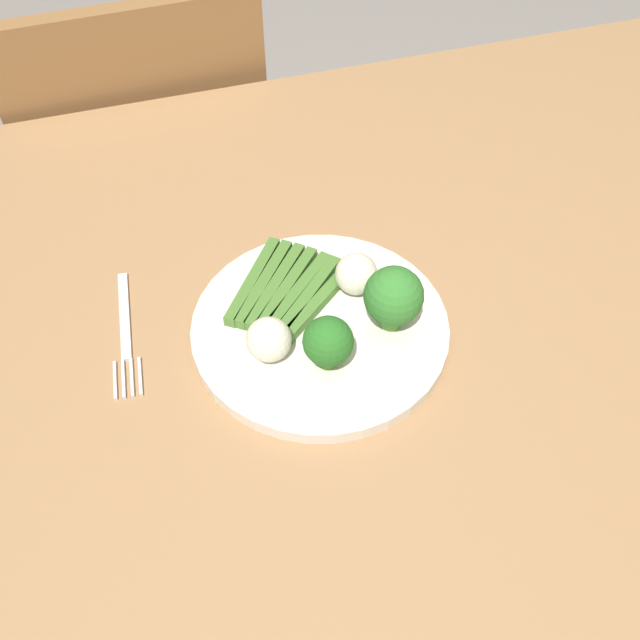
{
  "coord_description": "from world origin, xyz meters",
  "views": [
    {
      "loc": [
        0.2,
        0.41,
        1.31
      ],
      "look_at": [
        0.07,
        -0.02,
        0.77
      ],
      "focal_mm": 39.14,
      "sensor_mm": 36.0,
      "label": 1
    }
  ],
  "objects_px": {
    "asparagus_bundle": "(286,291)",
    "cauliflower_right": "(268,337)",
    "plate": "(320,328)",
    "broccoli_near_center": "(395,295)",
    "dining_table": "(383,385)",
    "fork": "(126,334)",
    "broccoli_back": "(328,342)",
    "cauliflower_mid": "(356,274)",
    "chair": "(155,183)"
  },
  "relations": [
    {
      "from": "chair",
      "to": "asparagus_bundle",
      "type": "xyz_separation_m",
      "value": [
        -0.1,
        0.57,
        0.27
      ]
    },
    {
      "from": "broccoli_near_center",
      "to": "cauliflower_right",
      "type": "distance_m",
      "value": 0.13
    },
    {
      "from": "cauliflower_right",
      "to": "asparagus_bundle",
      "type": "bearing_deg",
      "value": -117.71
    },
    {
      "from": "chair",
      "to": "broccoli_back",
      "type": "relative_size",
      "value": 14.68
    },
    {
      "from": "broccoli_back",
      "to": "cauliflower_right",
      "type": "bearing_deg",
      "value": -31.88
    },
    {
      "from": "dining_table",
      "to": "cauliflower_mid",
      "type": "xyz_separation_m",
      "value": [
        0.02,
        -0.06,
        0.13
      ]
    },
    {
      "from": "fork",
      "to": "cauliflower_right",
      "type": "bearing_deg",
      "value": 65.35
    },
    {
      "from": "cauliflower_right",
      "to": "fork",
      "type": "relative_size",
      "value": 0.27
    },
    {
      "from": "plate",
      "to": "cauliflower_mid",
      "type": "relative_size",
      "value": 5.92
    },
    {
      "from": "asparagus_bundle",
      "to": "cauliflower_right",
      "type": "height_order",
      "value": "cauliflower_right"
    },
    {
      "from": "dining_table",
      "to": "chair",
      "type": "bearing_deg",
      "value": -73.49
    },
    {
      "from": "asparagus_bundle",
      "to": "fork",
      "type": "relative_size",
      "value": 0.9
    },
    {
      "from": "asparagus_bundle",
      "to": "cauliflower_right",
      "type": "relative_size",
      "value": 3.36
    },
    {
      "from": "cauliflower_mid",
      "to": "plate",
      "type": "bearing_deg",
      "value": 34.59
    },
    {
      "from": "chair",
      "to": "fork",
      "type": "relative_size",
      "value": 5.24
    },
    {
      "from": "broccoli_back",
      "to": "cauliflower_right",
      "type": "height_order",
      "value": "broccoli_back"
    },
    {
      "from": "dining_table",
      "to": "broccoli_back",
      "type": "relative_size",
      "value": 24.07
    },
    {
      "from": "fork",
      "to": "broccoli_near_center",
      "type": "bearing_deg",
      "value": 78.61
    },
    {
      "from": "broccoli_near_center",
      "to": "cauliflower_mid",
      "type": "relative_size",
      "value": 1.64
    },
    {
      "from": "chair",
      "to": "asparagus_bundle",
      "type": "height_order",
      "value": "chair"
    },
    {
      "from": "dining_table",
      "to": "broccoli_back",
      "type": "bearing_deg",
      "value": 20.6
    },
    {
      "from": "broccoli_near_center",
      "to": "cauliflower_mid",
      "type": "bearing_deg",
      "value": -70.31
    },
    {
      "from": "chair",
      "to": "broccoli_near_center",
      "type": "xyz_separation_m",
      "value": [
        -0.19,
        0.63,
        0.31
      ]
    },
    {
      "from": "plate",
      "to": "broccoli_near_center",
      "type": "height_order",
      "value": "broccoli_near_center"
    },
    {
      "from": "broccoli_back",
      "to": "broccoli_near_center",
      "type": "bearing_deg",
      "value": -158.87
    },
    {
      "from": "cauliflower_right",
      "to": "fork",
      "type": "xyz_separation_m",
      "value": [
        0.13,
        -0.08,
        -0.04
      ]
    },
    {
      "from": "asparagus_bundle",
      "to": "broccoli_near_center",
      "type": "distance_m",
      "value": 0.12
    },
    {
      "from": "chair",
      "to": "broccoli_back",
      "type": "xyz_separation_m",
      "value": [
        -0.11,
        0.66,
        0.3
      ]
    },
    {
      "from": "cauliflower_right",
      "to": "cauliflower_mid",
      "type": "relative_size",
      "value": 1.0
    },
    {
      "from": "broccoli_near_center",
      "to": "broccoli_back",
      "type": "xyz_separation_m",
      "value": [
        0.08,
        0.03,
        -0.01
      ]
    },
    {
      "from": "dining_table",
      "to": "cauliflower_mid",
      "type": "bearing_deg",
      "value": -72.97
    },
    {
      "from": "asparagus_bundle",
      "to": "fork",
      "type": "bearing_deg",
      "value": 129.86
    },
    {
      "from": "asparagus_bundle",
      "to": "cauliflower_mid",
      "type": "xyz_separation_m",
      "value": [
        -0.07,
        0.01,
        0.02
      ]
    },
    {
      "from": "dining_table",
      "to": "plate",
      "type": "distance_m",
      "value": 0.12
    },
    {
      "from": "broccoli_near_center",
      "to": "cauliflower_mid",
      "type": "distance_m",
      "value": 0.06
    },
    {
      "from": "cauliflower_right",
      "to": "cauliflower_mid",
      "type": "distance_m",
      "value": 0.12
    },
    {
      "from": "broccoli_near_center",
      "to": "broccoli_back",
      "type": "relative_size",
      "value": 1.22
    },
    {
      "from": "chair",
      "to": "broccoli_back",
      "type": "distance_m",
      "value": 0.74
    },
    {
      "from": "dining_table",
      "to": "cauliflower_right",
      "type": "bearing_deg",
      "value": -1.28
    },
    {
      "from": "plate",
      "to": "cauliflower_mid",
      "type": "height_order",
      "value": "cauliflower_mid"
    },
    {
      "from": "plate",
      "to": "cauliflower_right",
      "type": "distance_m",
      "value": 0.07
    },
    {
      "from": "dining_table",
      "to": "asparagus_bundle",
      "type": "relative_size",
      "value": 9.58
    },
    {
      "from": "chair",
      "to": "cauliflower_right",
      "type": "relative_size",
      "value": 19.61
    },
    {
      "from": "cauliflower_mid",
      "to": "dining_table",
      "type": "bearing_deg",
      "value": 107.03
    },
    {
      "from": "fork",
      "to": "broccoli_back",
      "type": "bearing_deg",
      "value": 64.74
    },
    {
      "from": "asparagus_bundle",
      "to": "fork",
      "type": "height_order",
      "value": "asparagus_bundle"
    },
    {
      "from": "plate",
      "to": "cauliflower_right",
      "type": "bearing_deg",
      "value": 18.71
    },
    {
      "from": "broccoli_back",
      "to": "plate",
      "type": "bearing_deg",
      "value": -98.95
    },
    {
      "from": "asparagus_bundle",
      "to": "cauliflower_mid",
      "type": "relative_size",
      "value": 3.37
    },
    {
      "from": "chair",
      "to": "asparagus_bundle",
      "type": "distance_m",
      "value": 0.63
    }
  ]
}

